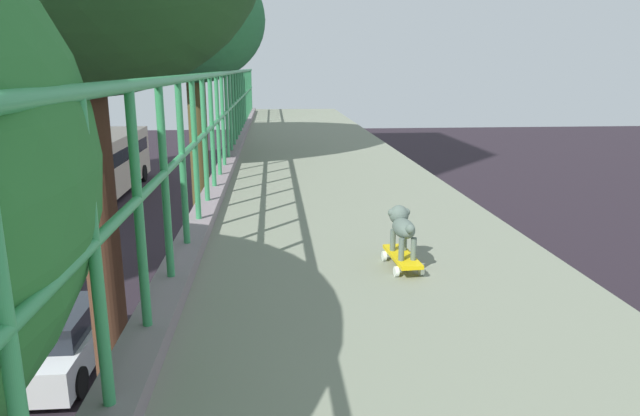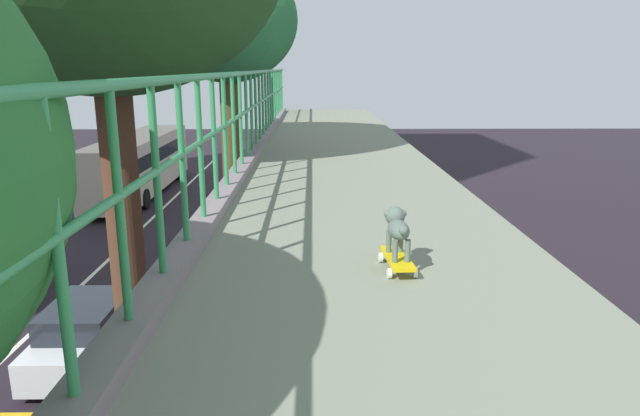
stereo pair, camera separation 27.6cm
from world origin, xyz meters
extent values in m
cube|color=gray|center=(0.99, 0.00, 5.11)|extent=(2.59, 31.32, 0.42)
cube|color=gray|center=(-0.25, 0.00, 5.37)|extent=(0.20, 29.76, 0.10)
cylinder|color=#369358|center=(-0.25, 0.00, 6.51)|extent=(0.06, 29.76, 0.06)
cylinder|color=#369358|center=(-0.25, 0.00, 6.02)|extent=(0.04, 29.76, 0.04)
cylinder|color=#369358|center=(-0.25, -0.32, 5.97)|extent=(0.04, 0.04, 1.10)
cylinder|color=#369358|center=(-0.25, 0.32, 5.97)|extent=(0.04, 0.04, 1.10)
cylinder|color=#369358|center=(-0.25, 0.96, 5.97)|extent=(0.04, 0.04, 1.10)
cylinder|color=#369358|center=(-0.25, 1.60, 5.97)|extent=(0.04, 0.04, 1.10)
cylinder|color=#369358|center=(-0.25, 2.24, 5.97)|extent=(0.04, 0.04, 1.10)
cylinder|color=#369358|center=(-0.25, 2.88, 5.97)|extent=(0.04, 0.04, 1.10)
cylinder|color=#369358|center=(-0.25, 3.51, 5.97)|extent=(0.04, 0.04, 1.10)
cylinder|color=#369358|center=(-0.25, 4.15, 5.97)|extent=(0.04, 0.04, 1.10)
cylinder|color=#369358|center=(-0.25, 4.79, 5.97)|extent=(0.04, 0.04, 1.10)
cylinder|color=#369358|center=(-0.25, 5.43, 5.97)|extent=(0.04, 0.04, 1.10)
cylinder|color=#369358|center=(-0.25, 6.07, 5.97)|extent=(0.04, 0.04, 1.10)
cylinder|color=#369358|center=(-0.25, 6.71, 5.97)|extent=(0.04, 0.04, 1.10)
cylinder|color=#369358|center=(-0.25, 7.35, 5.97)|extent=(0.04, 0.04, 1.10)
cylinder|color=#369358|center=(-0.25, 7.99, 5.97)|extent=(0.04, 0.04, 1.10)
cylinder|color=#369358|center=(-0.25, 8.63, 5.97)|extent=(0.04, 0.04, 1.10)
cylinder|color=#369358|center=(-0.25, 9.27, 5.97)|extent=(0.04, 0.04, 1.10)
cylinder|color=#369358|center=(-0.25, 9.90, 5.97)|extent=(0.04, 0.04, 1.10)
cylinder|color=#369358|center=(-0.25, 10.54, 5.97)|extent=(0.04, 0.04, 1.10)
cylinder|color=#369358|center=(-0.25, 11.18, 5.97)|extent=(0.04, 0.04, 1.10)
cylinder|color=#369358|center=(-0.25, 11.82, 5.97)|extent=(0.04, 0.04, 1.10)
cylinder|color=#369358|center=(-0.25, 12.46, 5.97)|extent=(0.04, 0.04, 1.10)
cylinder|color=#369358|center=(-0.25, 13.10, 5.97)|extent=(0.04, 0.04, 1.10)
cylinder|color=#369358|center=(-0.25, 13.74, 5.97)|extent=(0.04, 0.04, 1.10)
cylinder|color=#369358|center=(-0.25, 14.38, 5.97)|extent=(0.04, 0.04, 1.10)
cube|color=silver|center=(-4.51, 9.81, 0.55)|extent=(1.68, 3.92, 0.73)
cube|color=#1E232B|center=(-4.51, 9.63, 1.19)|extent=(1.48, 2.12, 0.55)
cylinder|color=black|center=(-3.71, 11.09, 0.33)|extent=(0.20, 0.65, 0.65)
cylinder|color=black|center=(-5.30, 11.09, 0.33)|extent=(0.20, 0.65, 0.65)
cylinder|color=black|center=(-3.71, 8.52, 0.33)|extent=(0.20, 0.65, 0.65)
cylinder|color=black|center=(-5.30, 8.52, 0.33)|extent=(0.20, 0.65, 0.65)
cylinder|color=black|center=(-7.86, 14.02, 0.32)|extent=(0.19, 0.65, 0.65)
cube|color=beige|center=(-8.50, 27.44, 1.68)|extent=(2.33, 11.92, 2.80)
cube|color=black|center=(-8.50, 27.44, 2.17)|extent=(2.35, 10.97, 0.70)
cylinder|color=black|center=(-7.39, 31.61, 0.48)|extent=(0.28, 0.96, 0.96)
cylinder|color=black|center=(-9.62, 31.61, 0.48)|extent=(0.28, 0.96, 0.96)
cylinder|color=black|center=(-7.39, 24.16, 0.48)|extent=(0.28, 0.96, 0.96)
cylinder|color=black|center=(-9.62, 24.16, 0.48)|extent=(0.28, 0.96, 0.96)
cylinder|color=#503120|center=(-2.21, 6.05, 3.41)|extent=(0.52, 0.52, 6.82)
cylinder|color=#4E4321|center=(-2.06, 16.40, 3.40)|extent=(0.60, 0.60, 6.79)
ellipsoid|color=#2C7641|center=(-2.06, 16.40, 8.03)|extent=(4.49, 4.49, 3.86)
cube|color=#E1BA0D|center=(1.17, 1.25, 5.40)|extent=(0.17, 0.47, 0.02)
cylinder|color=white|center=(1.24, 1.40, 5.36)|extent=(0.03, 0.07, 0.07)
cylinder|color=white|center=(1.08, 1.39, 5.36)|extent=(0.03, 0.07, 0.07)
cylinder|color=white|center=(1.26, 1.10, 5.36)|extent=(0.03, 0.07, 0.07)
cylinder|color=white|center=(1.10, 1.09, 5.36)|extent=(0.03, 0.07, 0.07)
cylinder|color=#56675E|center=(1.21, 1.34, 5.48)|extent=(0.04, 0.04, 0.14)
cylinder|color=#56675E|center=(1.13, 1.34, 5.48)|extent=(0.04, 0.04, 0.14)
cylinder|color=#56675E|center=(1.22, 1.14, 5.48)|extent=(0.04, 0.04, 0.14)
cylinder|color=#56675E|center=(1.14, 1.14, 5.48)|extent=(0.04, 0.04, 0.14)
ellipsoid|color=#56675E|center=(1.17, 1.24, 5.59)|extent=(0.15, 0.27, 0.12)
sphere|color=#56675E|center=(1.17, 1.35, 5.65)|extent=(0.13, 0.13, 0.13)
ellipsoid|color=slate|center=(1.16, 1.41, 5.64)|extent=(0.05, 0.06, 0.04)
sphere|color=#56675E|center=(1.21, 1.35, 5.67)|extent=(0.05, 0.05, 0.05)
sphere|color=#56675E|center=(1.12, 1.35, 5.67)|extent=(0.05, 0.05, 0.05)
sphere|color=#56675E|center=(1.18, 1.10, 5.63)|extent=(0.06, 0.06, 0.06)
camera|label=1|loc=(0.35, -2.17, 6.59)|focal=31.71mm
camera|label=2|loc=(0.63, -2.18, 6.59)|focal=31.71mm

